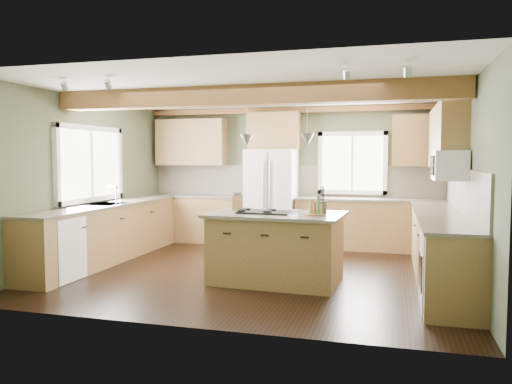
# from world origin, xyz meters

# --- Properties ---
(floor) EXTENTS (5.60, 5.60, 0.00)m
(floor) POSITION_xyz_m (0.00, 0.00, 0.00)
(floor) COLOR black
(floor) RESTS_ON ground
(ceiling) EXTENTS (5.60, 5.60, 0.00)m
(ceiling) POSITION_xyz_m (0.00, 0.00, 2.60)
(ceiling) COLOR silver
(ceiling) RESTS_ON wall_back
(wall_back) EXTENTS (5.60, 0.00, 5.60)m
(wall_back) POSITION_xyz_m (0.00, 2.50, 1.30)
(wall_back) COLOR #49533B
(wall_back) RESTS_ON ground
(wall_left) EXTENTS (0.00, 5.00, 5.00)m
(wall_left) POSITION_xyz_m (-2.80, 0.00, 1.30)
(wall_left) COLOR #49533B
(wall_left) RESTS_ON ground
(wall_right) EXTENTS (0.00, 5.00, 5.00)m
(wall_right) POSITION_xyz_m (2.80, 0.00, 1.30)
(wall_right) COLOR #49533B
(wall_right) RESTS_ON ground
(ceiling_beam) EXTENTS (5.55, 0.26, 0.26)m
(ceiling_beam) POSITION_xyz_m (0.00, -0.53, 2.47)
(ceiling_beam) COLOR brown
(ceiling_beam) RESTS_ON ceiling
(soffit_trim) EXTENTS (5.55, 0.20, 0.10)m
(soffit_trim) POSITION_xyz_m (0.00, 2.40, 2.54)
(soffit_trim) COLOR brown
(soffit_trim) RESTS_ON ceiling
(backsplash_back) EXTENTS (5.58, 0.03, 0.58)m
(backsplash_back) POSITION_xyz_m (0.00, 2.48, 1.21)
(backsplash_back) COLOR brown
(backsplash_back) RESTS_ON wall_back
(backsplash_right) EXTENTS (0.03, 3.70, 0.58)m
(backsplash_right) POSITION_xyz_m (2.78, 0.05, 1.21)
(backsplash_right) COLOR brown
(backsplash_right) RESTS_ON wall_right
(base_cab_back_left) EXTENTS (2.02, 0.60, 0.88)m
(base_cab_back_left) POSITION_xyz_m (-1.79, 2.20, 0.44)
(base_cab_back_left) COLOR brown
(base_cab_back_left) RESTS_ON floor
(counter_back_left) EXTENTS (2.06, 0.64, 0.04)m
(counter_back_left) POSITION_xyz_m (-1.79, 2.20, 0.90)
(counter_back_left) COLOR #443E32
(counter_back_left) RESTS_ON base_cab_back_left
(base_cab_back_right) EXTENTS (2.62, 0.60, 0.88)m
(base_cab_back_right) POSITION_xyz_m (1.49, 2.20, 0.44)
(base_cab_back_right) COLOR brown
(base_cab_back_right) RESTS_ON floor
(counter_back_right) EXTENTS (2.66, 0.64, 0.04)m
(counter_back_right) POSITION_xyz_m (1.49, 2.20, 0.90)
(counter_back_right) COLOR #443E32
(counter_back_right) RESTS_ON base_cab_back_right
(base_cab_left) EXTENTS (0.60, 3.70, 0.88)m
(base_cab_left) POSITION_xyz_m (-2.50, 0.05, 0.44)
(base_cab_left) COLOR brown
(base_cab_left) RESTS_ON floor
(counter_left) EXTENTS (0.64, 3.74, 0.04)m
(counter_left) POSITION_xyz_m (-2.50, 0.05, 0.90)
(counter_left) COLOR #443E32
(counter_left) RESTS_ON base_cab_left
(base_cab_right) EXTENTS (0.60, 3.70, 0.88)m
(base_cab_right) POSITION_xyz_m (2.50, 0.05, 0.44)
(base_cab_right) COLOR brown
(base_cab_right) RESTS_ON floor
(counter_right) EXTENTS (0.64, 3.74, 0.04)m
(counter_right) POSITION_xyz_m (2.50, 0.05, 0.90)
(counter_right) COLOR #443E32
(counter_right) RESTS_ON base_cab_right
(upper_cab_back_left) EXTENTS (1.40, 0.35, 0.90)m
(upper_cab_back_left) POSITION_xyz_m (-1.99, 2.33, 1.95)
(upper_cab_back_left) COLOR brown
(upper_cab_back_left) RESTS_ON wall_back
(upper_cab_over_fridge) EXTENTS (0.96, 0.35, 0.70)m
(upper_cab_over_fridge) POSITION_xyz_m (-0.30, 2.33, 2.15)
(upper_cab_over_fridge) COLOR brown
(upper_cab_over_fridge) RESTS_ON wall_back
(upper_cab_right) EXTENTS (0.35, 2.20, 0.90)m
(upper_cab_right) POSITION_xyz_m (2.62, 0.90, 1.95)
(upper_cab_right) COLOR brown
(upper_cab_right) RESTS_ON wall_right
(upper_cab_back_corner) EXTENTS (0.90, 0.35, 0.90)m
(upper_cab_back_corner) POSITION_xyz_m (2.30, 2.33, 1.95)
(upper_cab_back_corner) COLOR brown
(upper_cab_back_corner) RESTS_ON wall_back
(window_left) EXTENTS (0.04, 1.60, 1.05)m
(window_left) POSITION_xyz_m (-2.78, 0.05, 1.55)
(window_left) COLOR white
(window_left) RESTS_ON wall_left
(window_back) EXTENTS (1.10, 0.04, 1.00)m
(window_back) POSITION_xyz_m (1.15, 2.48, 1.55)
(window_back) COLOR white
(window_back) RESTS_ON wall_back
(sink) EXTENTS (0.50, 0.65, 0.03)m
(sink) POSITION_xyz_m (-2.50, 0.05, 0.91)
(sink) COLOR #262628
(sink) RESTS_ON counter_left
(faucet) EXTENTS (0.02, 0.02, 0.28)m
(faucet) POSITION_xyz_m (-2.32, 0.05, 1.05)
(faucet) COLOR #B2B2B7
(faucet) RESTS_ON sink
(dishwasher) EXTENTS (0.60, 0.60, 0.84)m
(dishwasher) POSITION_xyz_m (-2.49, -1.25, 0.43)
(dishwasher) COLOR white
(dishwasher) RESTS_ON floor
(oven) EXTENTS (0.60, 0.72, 0.84)m
(oven) POSITION_xyz_m (2.49, -1.25, 0.43)
(oven) COLOR white
(oven) RESTS_ON floor
(microwave) EXTENTS (0.40, 0.70, 0.38)m
(microwave) POSITION_xyz_m (2.58, -0.05, 1.55)
(microwave) COLOR white
(microwave) RESTS_ON wall_right
(pendant_left) EXTENTS (0.18, 0.18, 0.16)m
(pendant_left) POSITION_xyz_m (-0.01, -0.51, 1.88)
(pendant_left) COLOR #B2B2B7
(pendant_left) RESTS_ON ceiling
(pendant_right) EXTENTS (0.18, 0.18, 0.16)m
(pendant_right) POSITION_xyz_m (0.81, -0.55, 1.88)
(pendant_right) COLOR #B2B2B7
(pendant_right) RESTS_ON ceiling
(refrigerator) EXTENTS (0.90, 0.74, 1.80)m
(refrigerator) POSITION_xyz_m (-0.30, 2.12, 0.90)
(refrigerator) COLOR white
(refrigerator) RESTS_ON floor
(island) EXTENTS (1.69, 1.08, 0.88)m
(island) POSITION_xyz_m (0.40, -0.53, 0.44)
(island) COLOR brown
(island) RESTS_ON floor
(island_top) EXTENTS (1.80, 1.20, 0.04)m
(island_top) POSITION_xyz_m (0.40, -0.53, 0.90)
(island_top) COLOR #443E32
(island_top) RESTS_ON island
(cooktop) EXTENTS (0.73, 0.51, 0.02)m
(cooktop) POSITION_xyz_m (0.26, -0.52, 0.93)
(cooktop) COLOR black
(cooktop) RESTS_ON island_top
(knife_block) EXTENTS (0.14, 0.12, 0.20)m
(knife_block) POSITION_xyz_m (-0.21, -0.30, 1.02)
(knife_block) COLOR brown
(knife_block) RESTS_ON island_top
(utensil_crock) EXTENTS (0.12, 0.12, 0.16)m
(utensil_crock) POSITION_xyz_m (0.99, -0.38, 1.00)
(utensil_crock) COLOR #403933
(utensil_crock) RESTS_ON island_top
(bottle_tray) EXTENTS (0.31, 0.31, 0.23)m
(bottle_tray) POSITION_xyz_m (0.93, -0.63, 1.04)
(bottle_tray) COLOR brown
(bottle_tray) RESTS_ON island_top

